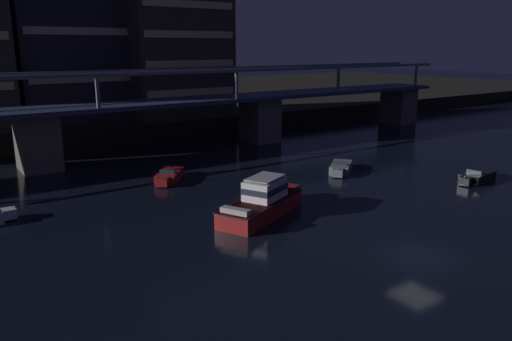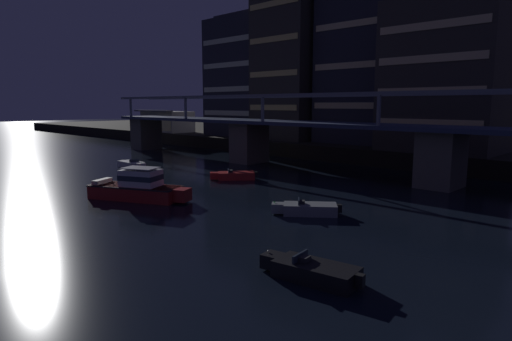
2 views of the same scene
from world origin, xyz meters
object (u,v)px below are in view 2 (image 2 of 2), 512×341
Objects in this scene: tower_west_tall at (298,58)px; tower_central at (369,46)px; river_bridge at (328,138)px; cabin_cruiser_near_left at (138,187)px; speedboat_mid_left at (307,209)px; tower_east_tall at (449,76)px; waterfront_pavilion at (167,121)px; speedboat_near_right at (234,176)px; speedboat_mid_center at (132,164)px; tower_west_low at (242,77)px; speedboat_near_center at (312,271)px.

tower_west_tall is 0.94× the size of tower_central.
cabin_cruiser_near_left is at bearing -97.48° from river_bridge.
tower_west_tall is at bearing 129.93° from speedboat_mid_left.
tower_east_tall reaches higher than waterfront_pavilion.
cabin_cruiser_near_left is 1.99× the size of speedboat_near_right.
river_bridge is at bearing -119.38° from tower_east_tall.
cabin_cruiser_near_left is 1.76× the size of speedboat_mid_center.
speedboat_mid_center is (10.01, -29.56, -12.77)m from tower_west_low.
tower_west_tall reaches higher than river_bridge.
tower_central is (13.34, 0.23, 0.82)m from tower_west_tall.
speedboat_near_right and speedboat_mid_left have the same top height.
tower_east_tall is 3.67× the size of speedboat_near_center.
river_bridge is 2.93× the size of tower_central.
tower_west_low is at bearing 153.35° from river_bridge.
tower_west_tall is at bearing 116.21° from speedboat_near_right.
tower_central is at bearing 117.52° from speedboat_near_center.
speedboat_mid_center is (-38.66, 12.96, 0.00)m from speedboat_near_center.
tower_west_tall is 45.53m from cabin_cruiser_near_left.
tower_west_low is 22.20m from waterfront_pavilion.
tower_west_low is 33.72m from speedboat_mid_center.
tower_east_tall reaches higher than speedboat_near_right.
cabin_cruiser_near_left reaches higher than speedboat_mid_center.
river_bridge is at bearing -73.92° from tower_central.
tower_central is 43.49m from cabin_cruiser_near_left.
tower_central reaches higher than tower_west_tall.
tower_west_tall reaches higher than speedboat_near_center.
tower_central reaches higher than speedboat_near_right.
tower_west_low reaches higher than speedboat_near_center.
speedboat_near_center is 27.86m from speedboat_near_right.
speedboat_mid_left is (15.35, -34.52, -16.28)m from tower_central.
waterfront_pavilion is 2.37× the size of speedboat_near_center.
river_bridge reaches higher than waterfront_pavilion.
speedboat_mid_center is at bearing 161.47° from speedboat_near_center.
tower_west_low is at bearing 9.70° from waterfront_pavilion.
tower_west_tall is 34.62m from speedboat_mid_center.
tower_east_tall is at bearing 73.57° from cabin_cruiser_near_left.
waterfront_pavilion is (-50.70, 11.91, 0.23)m from river_bridge.
cabin_cruiser_near_left is at bearing -156.11° from speedboat_mid_left.
tower_west_low is 65.88m from speedboat_near_center.
waterfront_pavilion is 79.22m from speedboat_near_center.
tower_west_low is 26.00m from tower_central.
waterfront_pavilion is at bearing 143.25° from cabin_cruiser_near_left.
waterfront_pavilion is at bearing -170.30° from tower_west_low.
speedboat_near_center is at bearing -51.47° from speedboat_mid_left.
speedboat_near_right is at bearing -116.58° from tower_east_tall.
speedboat_mid_left is at bearing 23.89° from cabin_cruiser_near_left.
tower_east_tall reaches higher than speedboat_mid_center.
river_bridge reaches higher than speedboat_mid_left.
tower_east_tall is 1.55× the size of waterfront_pavilion.
speedboat_mid_center is at bearing -40.93° from waterfront_pavilion.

